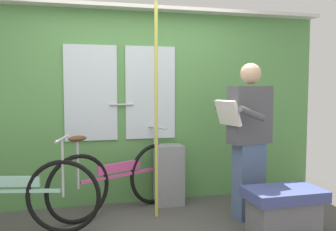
{
  "coord_description": "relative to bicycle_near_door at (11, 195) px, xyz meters",
  "views": [
    {
      "loc": [
        -0.78,
        -3.07,
        1.4
      ],
      "look_at": [
        0.25,
        0.88,
        1.08
      ],
      "focal_mm": 39.99,
      "sensor_mm": 36.0,
      "label": 1
    }
  ],
  "objects": [
    {
      "name": "trash_bin_by_wall",
      "position": [
        1.67,
        0.5,
        -0.03
      ],
      "size": [
        0.32,
        0.28,
        0.71
      ],
      "primitive_type": "cube",
      "color": "gray",
      "rests_on": "ground_plane"
    },
    {
      "name": "passenger_reading_newspaper",
      "position": [
        2.36,
        -0.17,
        0.48
      ],
      "size": [
        0.6,
        0.53,
        1.64
      ],
      "rotation": [
        0.0,
        0.0,
        3.35
      ],
      "color": "slate",
      "rests_on": "ground_plane"
    },
    {
      "name": "train_door_wall",
      "position": [
        1.33,
        0.72,
        0.83
      ],
      "size": [
        4.65,
        0.28,
        2.32
      ],
      "color": "#56934C",
      "rests_on": "ground_plane"
    },
    {
      "name": "bicycle_near_door",
      "position": [
        0.0,
        0.0,
        0.0
      ],
      "size": [
        1.64,
        0.54,
        0.92
      ],
      "rotation": [
        0.0,
        0.0,
        -0.23
      ],
      "color": "black",
      "rests_on": "ground_plane"
    },
    {
      "name": "bench_seat_corner",
      "position": [
        2.47,
        -0.69,
        -0.14
      ],
      "size": [
        0.7,
        0.44,
        0.45
      ],
      "color": "#3D477F",
      "rests_on": "ground_plane"
    },
    {
      "name": "handrail_pole",
      "position": [
        1.44,
        0.12,
        0.76
      ],
      "size": [
        0.04,
        0.04,
        2.28
      ],
      "primitive_type": "cylinder",
      "color": "#C6C14C",
      "rests_on": "ground_plane"
    },
    {
      "name": "bicycle_leaning_behind",
      "position": [
        1.06,
        0.34,
        0.0
      ],
      "size": [
        1.56,
        0.83,
        0.93
      ],
      "rotation": [
        0.0,
        0.0,
        0.46
      ],
      "color": "black",
      "rests_on": "ground_plane"
    }
  ]
}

